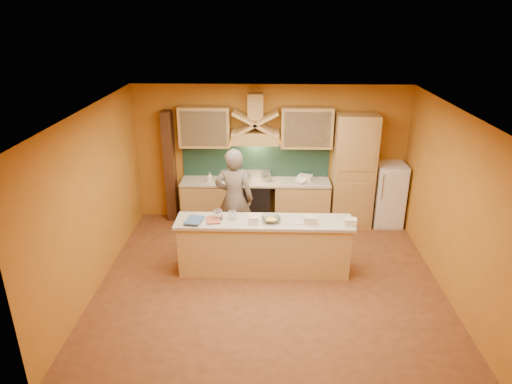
{
  "coord_description": "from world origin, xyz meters",
  "views": [
    {
      "loc": [
        -0.04,
        -6.41,
        4.17
      ],
      "look_at": [
        -0.25,
        0.9,
        1.2
      ],
      "focal_mm": 32.0,
      "sensor_mm": 36.0,
      "label": 1
    }
  ],
  "objects_px": {
    "stove": "(255,202)",
    "kitchen_scale": "(253,221)",
    "mixing_bowl": "(271,219)",
    "fridge": "(388,195)",
    "person": "(234,199)"
  },
  "relations": [
    {
      "from": "kitchen_scale",
      "to": "mixing_bowl",
      "type": "distance_m",
      "value": 0.3
    },
    {
      "from": "person",
      "to": "mixing_bowl",
      "type": "distance_m",
      "value": 1.1
    },
    {
      "from": "kitchen_scale",
      "to": "person",
      "type": "bearing_deg",
      "value": 87.9
    },
    {
      "from": "fridge",
      "to": "kitchen_scale",
      "type": "height_order",
      "value": "fridge"
    },
    {
      "from": "stove",
      "to": "mixing_bowl",
      "type": "xyz_separation_m",
      "value": [
        0.31,
        -1.93,
        0.53
      ]
    },
    {
      "from": "stove",
      "to": "kitchen_scale",
      "type": "xyz_separation_m",
      "value": [
        0.03,
        -2.04,
        0.55
      ]
    },
    {
      "from": "stove",
      "to": "kitchen_scale",
      "type": "relative_size",
      "value": 7.15
    },
    {
      "from": "mixing_bowl",
      "to": "fridge",
      "type": "bearing_deg",
      "value": 38.93
    },
    {
      "from": "stove",
      "to": "person",
      "type": "bearing_deg",
      "value": -108.44
    },
    {
      "from": "fridge",
      "to": "mixing_bowl",
      "type": "bearing_deg",
      "value": -141.07
    },
    {
      "from": "stove",
      "to": "kitchen_scale",
      "type": "bearing_deg",
      "value": -89.17
    },
    {
      "from": "fridge",
      "to": "kitchen_scale",
      "type": "relative_size",
      "value": 10.33
    },
    {
      "from": "stove",
      "to": "kitchen_scale",
      "type": "height_order",
      "value": "kitchen_scale"
    },
    {
      "from": "fridge",
      "to": "person",
      "type": "xyz_separation_m",
      "value": [
        -3.05,
        -1.05,
        0.3
      ]
    },
    {
      "from": "fridge",
      "to": "kitchen_scale",
      "type": "xyz_separation_m",
      "value": [
        -2.67,
        -2.04,
        0.35
      ]
    }
  ]
}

